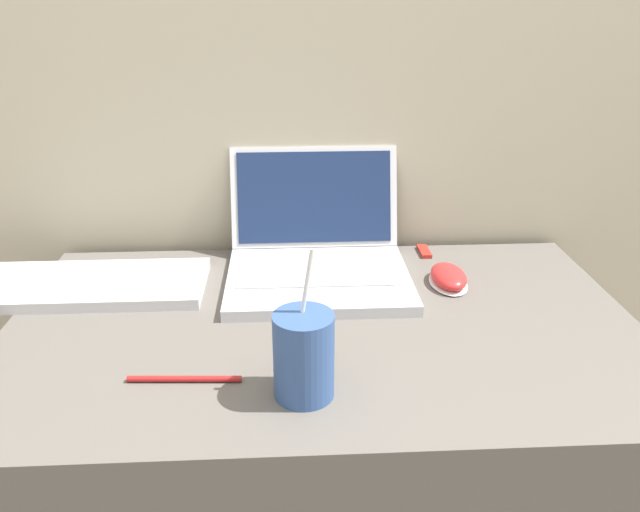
% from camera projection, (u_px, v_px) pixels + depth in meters
% --- Properties ---
extents(desk, '(1.03, 0.63, 0.71)m').
position_uv_depth(desk, '(323.00, 489.00, 1.16)').
color(desk, '#5B5651').
rests_on(desk, ground_plane).
extents(laptop, '(0.33, 0.34, 0.21)m').
position_uv_depth(laptop, '(317.00, 253.00, 1.17)').
color(laptop, silver).
rests_on(laptop, desk).
extents(drink_cup, '(0.08, 0.08, 0.21)m').
position_uv_depth(drink_cup, '(304.00, 354.00, 0.81)').
color(drink_cup, '#33518C').
rests_on(drink_cup, desk).
extents(computer_mouse, '(0.07, 0.11, 0.03)m').
position_uv_depth(computer_mouse, '(448.00, 277.00, 1.14)').
color(computer_mouse, white).
rests_on(computer_mouse, desk).
extents(external_keyboard, '(0.40, 0.18, 0.02)m').
position_uv_depth(external_keyboard, '(94.00, 285.00, 1.12)').
color(external_keyboard, silver).
rests_on(external_keyboard, desk).
extents(usb_stick, '(0.02, 0.06, 0.01)m').
position_uv_depth(usb_stick, '(424.00, 251.00, 1.28)').
color(usb_stick, '#B2261E').
rests_on(usb_stick, desk).
extents(pen, '(0.16, 0.02, 0.01)m').
position_uv_depth(pen, '(184.00, 379.00, 0.86)').
color(pen, '#A51E1E').
rests_on(pen, desk).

